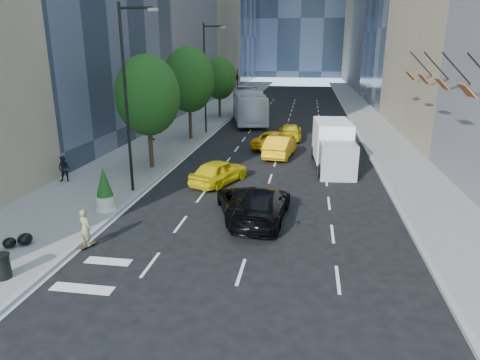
% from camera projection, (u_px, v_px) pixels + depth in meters
% --- Properties ---
extents(ground, '(160.00, 160.00, 0.00)m').
position_uv_depth(ground, '(233.00, 227.00, 19.68)').
color(ground, black).
rests_on(ground, ground).
extents(sidewalk_left, '(6.00, 120.00, 0.15)m').
position_uv_depth(sidewalk_left, '(201.00, 120.00, 49.34)').
color(sidewalk_left, slate).
rests_on(sidewalk_left, ground).
extents(sidewalk_right, '(4.00, 120.00, 0.15)m').
position_uv_depth(sidewalk_right, '(371.00, 124.00, 46.48)').
color(sidewalk_right, slate).
rests_on(sidewalk_right, ground).
extents(lamp_near, '(2.13, 0.22, 10.00)m').
position_uv_depth(lamp_near, '(128.00, 89.00, 22.71)').
color(lamp_near, black).
rests_on(lamp_near, sidewalk_left).
extents(lamp_far, '(2.13, 0.22, 10.00)m').
position_uv_depth(lamp_far, '(207.00, 72.00, 39.70)').
color(lamp_far, black).
rests_on(lamp_far, sidewalk_left).
extents(tree_near, '(4.20, 4.20, 7.46)m').
position_uv_depth(tree_near, '(148.00, 96.00, 27.81)').
color(tree_near, black).
rests_on(tree_near, sidewalk_left).
extents(tree_mid, '(4.50, 4.50, 7.99)m').
position_uv_depth(tree_mid, '(189.00, 80.00, 37.15)').
color(tree_mid, black).
rests_on(tree_mid, sidewalk_left).
extents(tree_far, '(3.90, 3.90, 6.92)m').
position_uv_depth(tree_far, '(219.00, 78.00, 49.62)').
color(tree_far, black).
rests_on(tree_far, sidewalk_left).
extents(traffic_signal, '(2.48, 0.53, 5.20)m').
position_uv_depth(traffic_signal, '(237.00, 78.00, 57.17)').
color(traffic_signal, black).
rests_on(traffic_signal, sidewalk_left).
extents(facade_flags, '(1.85, 13.30, 2.05)m').
position_uv_depth(facade_flags, '(435.00, 78.00, 25.71)').
color(facade_flags, black).
rests_on(facade_flags, ground).
extents(skateboarder, '(0.67, 0.56, 1.57)m').
position_uv_depth(skateboarder, '(85.00, 230.00, 17.46)').
color(skateboarder, olive).
rests_on(skateboarder, ground).
extents(black_sedan_lincoln, '(3.60, 5.21, 1.32)m').
position_uv_depth(black_sedan_lincoln, '(243.00, 201.00, 21.14)').
color(black_sedan_lincoln, black).
rests_on(black_sedan_lincoln, ground).
extents(black_sedan_mercedes, '(2.66, 5.71, 1.61)m').
position_uv_depth(black_sedan_mercedes, '(261.00, 205.00, 20.21)').
color(black_sedan_mercedes, black).
rests_on(black_sedan_mercedes, ground).
extents(taxi_a, '(3.33, 4.76, 1.50)m').
position_uv_depth(taxi_a, '(219.00, 172.00, 25.90)').
color(taxi_a, yellow).
rests_on(taxi_a, ground).
extents(taxi_b, '(2.36, 5.15, 1.64)m').
position_uv_depth(taxi_b, '(280.00, 146.00, 32.48)').
color(taxi_b, '#FFB50D').
rests_on(taxi_b, ground).
extents(taxi_c, '(3.70, 5.58, 1.42)m').
position_uv_depth(taxi_c, '(274.00, 140.00, 35.31)').
color(taxi_c, '#E5A50C').
rests_on(taxi_c, ground).
extents(taxi_d, '(2.16, 4.97, 1.42)m').
position_uv_depth(taxi_d, '(290.00, 132.00, 38.58)').
color(taxi_d, yellow).
rests_on(taxi_d, ground).
extents(city_bus, '(5.71, 13.37, 3.63)m').
position_uv_depth(city_bus, '(249.00, 105.00, 48.21)').
color(city_bus, white).
rests_on(city_bus, ground).
extents(box_truck, '(2.84, 6.67, 3.11)m').
position_uv_depth(box_truck, '(333.00, 145.00, 29.13)').
color(box_truck, white).
rests_on(box_truck, ground).
extents(pedestrian_a, '(0.87, 0.73, 1.59)m').
position_uv_depth(pedestrian_a, '(64.00, 169.00, 25.77)').
color(pedestrian_a, black).
rests_on(pedestrian_a, sidewalk_left).
extents(pedestrian_b, '(1.09, 1.08, 1.85)m').
position_uv_depth(pedestrian_b, '(152.00, 129.00, 37.76)').
color(pedestrian_b, black).
rests_on(pedestrian_b, sidewalk_left).
extents(trash_can, '(0.57, 0.57, 0.86)m').
position_uv_depth(trash_can, '(2.00, 267.00, 14.92)').
color(trash_can, black).
rests_on(trash_can, sidewalk_left).
extents(planter_shrub, '(0.92, 0.92, 2.20)m').
position_uv_depth(planter_shrub, '(105.00, 190.00, 21.13)').
color(planter_shrub, beige).
rests_on(planter_shrub, sidewalk_left).
extents(garbage_bags, '(0.99, 0.95, 0.49)m').
position_uv_depth(garbage_bags, '(19.00, 241.00, 17.44)').
color(garbage_bags, black).
rests_on(garbage_bags, sidewalk_left).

